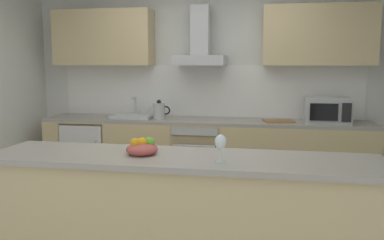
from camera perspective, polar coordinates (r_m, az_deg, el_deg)
wall_back at (r=5.33m, az=2.31°, el=4.89°), size 5.56×0.12×2.60m
backsplash_tile at (r=5.26m, az=2.19°, el=4.09°), size 3.87×0.02×0.66m
counter_back at (r=5.07m, az=1.65°, el=-4.97°), size 4.01×0.60×0.90m
counter_island at (r=2.92m, az=-1.47°, el=-14.20°), size 2.70×0.64×0.96m
upper_cabinets at (r=5.10m, az=1.98°, el=11.62°), size 3.96×0.32×0.70m
oven at (r=5.05m, az=0.90°, el=-4.90°), size 0.60×0.62×0.80m
refrigerator at (r=5.47m, az=-14.09°, el=-4.52°), size 0.58×0.60×0.85m
microwave at (r=4.91m, az=18.44°, el=1.30°), size 0.50×0.38×0.30m
sink at (r=5.18m, az=-8.27°, el=0.61°), size 0.50×0.40×0.26m
kettle at (r=5.03m, az=-4.66°, el=1.32°), size 0.29×0.15×0.24m
range_hood at (r=5.06m, az=1.18°, el=10.26°), size 0.62×0.45×0.72m
wine_glass at (r=2.60m, az=4.04°, el=-3.22°), size 0.08×0.08×0.18m
fruit_bowl at (r=2.84m, az=-7.02°, el=-3.92°), size 0.22×0.22×0.13m
chopping_board at (r=4.89m, az=12.09°, el=-0.14°), size 0.39×0.30×0.02m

